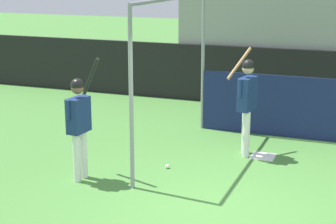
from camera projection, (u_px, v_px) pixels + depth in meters
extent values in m
plane|color=#477F38|center=(212.00, 212.00, 8.20)|extent=(60.00, 60.00, 0.00)
cube|color=black|center=(289.00, 79.00, 14.08)|extent=(24.00, 0.12, 1.50)
cube|color=#9E9E99|center=(300.00, 39.00, 15.38)|extent=(5.95, 3.20, 3.15)
cube|color=navy|center=(211.00, 41.00, 15.06)|extent=(0.45, 0.40, 0.10)
cube|color=navy|center=(213.00, 32.00, 15.16)|extent=(0.45, 0.06, 0.40)
cube|color=navy|center=(230.00, 42.00, 14.87)|extent=(0.45, 0.40, 0.10)
cube|color=navy|center=(232.00, 33.00, 14.97)|extent=(0.45, 0.06, 0.40)
cube|color=navy|center=(251.00, 43.00, 14.68)|extent=(0.45, 0.40, 0.10)
cube|color=navy|center=(253.00, 33.00, 14.78)|extent=(0.45, 0.06, 0.40)
cube|color=navy|center=(272.00, 44.00, 14.49)|extent=(0.45, 0.40, 0.10)
cube|color=navy|center=(274.00, 34.00, 14.59)|extent=(0.45, 0.06, 0.40)
cube|color=navy|center=(293.00, 45.00, 14.30)|extent=(0.45, 0.40, 0.10)
cube|color=navy|center=(295.00, 35.00, 14.40)|extent=(0.45, 0.06, 0.40)
cube|color=navy|center=(315.00, 46.00, 14.11)|extent=(0.45, 0.40, 0.10)
cube|color=navy|center=(317.00, 36.00, 14.22)|extent=(0.45, 0.06, 0.40)
cube|color=navy|center=(219.00, 23.00, 15.68)|extent=(0.45, 0.40, 0.10)
cube|color=navy|center=(221.00, 15.00, 15.79)|extent=(0.45, 0.06, 0.40)
cube|color=navy|center=(238.00, 24.00, 15.49)|extent=(0.45, 0.40, 0.10)
cube|color=navy|center=(240.00, 15.00, 15.60)|extent=(0.45, 0.06, 0.40)
cube|color=navy|center=(258.00, 25.00, 15.30)|extent=(0.45, 0.40, 0.10)
cube|color=navy|center=(260.00, 16.00, 15.41)|extent=(0.45, 0.06, 0.40)
cube|color=navy|center=(278.00, 25.00, 15.11)|extent=(0.45, 0.40, 0.10)
cube|color=navy|center=(280.00, 16.00, 15.22)|extent=(0.45, 0.06, 0.40)
cube|color=navy|center=(299.00, 26.00, 14.92)|extent=(0.45, 0.40, 0.10)
cube|color=navy|center=(300.00, 17.00, 15.03)|extent=(0.45, 0.06, 0.40)
cube|color=navy|center=(320.00, 27.00, 14.73)|extent=(0.45, 0.40, 0.10)
cube|color=navy|center=(321.00, 18.00, 14.84)|extent=(0.45, 0.06, 0.40)
cube|color=navy|center=(227.00, 7.00, 16.30)|extent=(0.45, 0.40, 0.10)
cube|color=navy|center=(245.00, 7.00, 16.12)|extent=(0.45, 0.40, 0.10)
cube|color=navy|center=(264.00, 8.00, 15.93)|extent=(0.45, 0.40, 0.10)
cube|color=navy|center=(284.00, 8.00, 15.74)|extent=(0.45, 0.40, 0.10)
cube|color=navy|center=(285.00, 0.00, 15.84)|extent=(0.45, 0.06, 0.40)
cube|color=navy|center=(304.00, 9.00, 15.55)|extent=(0.45, 0.40, 0.10)
cube|color=navy|center=(305.00, 0.00, 15.65)|extent=(0.45, 0.06, 0.40)
cube|color=navy|center=(324.00, 9.00, 15.36)|extent=(0.45, 0.40, 0.10)
cube|color=navy|center=(325.00, 1.00, 15.46)|extent=(0.45, 0.06, 0.40)
cylinder|color=gray|center=(131.00, 100.00, 8.75)|extent=(0.07, 0.07, 2.93)
cylinder|color=gray|center=(203.00, 63.00, 12.13)|extent=(0.07, 0.07, 2.93)
cube|color=navy|center=(285.00, 107.00, 11.69)|extent=(3.57, 0.03, 1.31)
cube|color=white|center=(263.00, 156.00, 10.59)|extent=(0.44, 0.44, 0.02)
cylinder|color=white|center=(246.00, 135.00, 10.48)|extent=(0.15, 0.15, 0.88)
cylinder|color=white|center=(245.00, 131.00, 10.72)|extent=(0.15, 0.15, 0.88)
cube|color=navy|center=(247.00, 94.00, 10.41)|extent=(0.30, 0.50, 0.62)
sphere|color=tan|center=(248.00, 68.00, 10.29)|extent=(0.22, 0.22, 0.22)
sphere|color=black|center=(248.00, 66.00, 10.28)|extent=(0.23, 0.23, 0.23)
cylinder|color=navy|center=(240.00, 89.00, 10.19)|extent=(0.08, 0.08, 0.34)
cylinder|color=navy|center=(251.00, 84.00, 10.60)|extent=(0.08, 0.08, 0.34)
cylinder|color=#AD7F4C|center=(239.00, 63.00, 10.66)|extent=(0.32, 0.72, 0.55)
sphere|color=#AD7F4C|center=(255.00, 79.00, 10.49)|extent=(0.08, 0.08, 0.08)
cylinder|color=white|center=(77.00, 158.00, 9.29)|extent=(0.14, 0.14, 0.83)
cylinder|color=white|center=(83.00, 154.00, 9.46)|extent=(0.14, 0.14, 0.83)
cube|color=navy|center=(78.00, 115.00, 9.20)|extent=(0.26, 0.45, 0.59)
sphere|color=brown|center=(77.00, 88.00, 9.08)|extent=(0.21, 0.21, 0.21)
sphere|color=black|center=(77.00, 85.00, 9.07)|extent=(0.22, 0.22, 0.22)
cylinder|color=navy|center=(68.00, 110.00, 8.98)|extent=(0.08, 0.08, 0.32)
cylinder|color=navy|center=(84.00, 104.00, 9.38)|extent=(0.08, 0.08, 0.32)
cylinder|color=black|center=(90.00, 79.00, 9.38)|extent=(0.52, 0.33, 0.77)
sphere|color=black|center=(77.00, 103.00, 9.31)|extent=(0.08, 0.08, 0.08)
sphere|color=white|center=(167.00, 166.00, 9.98)|extent=(0.07, 0.07, 0.07)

